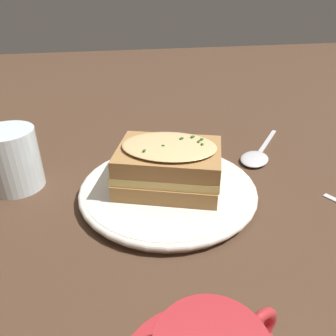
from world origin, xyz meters
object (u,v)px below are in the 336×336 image
object	(u,v)px
dinner_plate	(168,189)
spoon	(256,157)
water_glass	(12,159)
sandwich	(168,165)

from	to	relation	value
dinner_plate	spoon	world-z (taller)	dinner_plate
dinner_plate	water_glass	bearing A→B (deg)	162.90
sandwich	spoon	bearing A→B (deg)	24.48
dinner_plate	sandwich	bearing A→B (deg)	48.75
sandwich	dinner_plate	bearing A→B (deg)	-131.25
water_glass	spoon	size ratio (longest dim) A/B	0.58
dinner_plate	spoon	distance (m)	0.19
water_glass	dinner_plate	bearing A→B (deg)	-17.10
dinner_plate	water_glass	size ratio (longest dim) A/B	2.80
dinner_plate	spoon	bearing A→B (deg)	24.64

